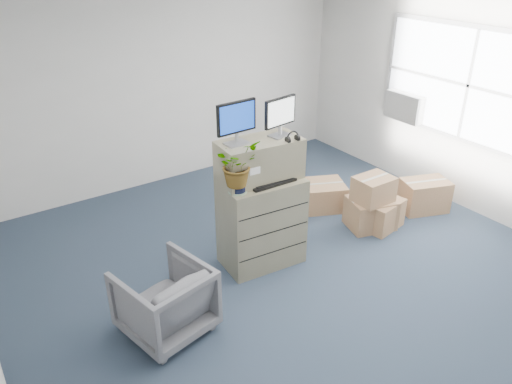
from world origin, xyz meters
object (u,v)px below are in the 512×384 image
potted_plant (237,169)px  keyboard (271,182)px  filing_cabinet_lower (262,222)px  monitor_left (237,121)px  water_bottle (266,166)px  office_chair (165,297)px  monitor_right (280,115)px

potted_plant → keyboard: bearing=-3.0°
filing_cabinet_lower → monitor_left: 1.26m
monitor_left → water_bottle: size_ratio=1.72×
monitor_left → office_chair: 1.88m
monitor_left → office_chair: monitor_left is taller
monitor_left → filing_cabinet_lower: bearing=-21.9°
monitor_left → keyboard: monitor_left is taller
keyboard → monitor_right: bearing=34.2°
monitor_right → potted_plant: size_ratio=0.78×
monitor_left → keyboard: size_ratio=0.86×
monitor_right → office_chair: bearing=-173.4°
monitor_left → water_bottle: 0.67m
monitor_right → monitor_left: bearing=164.6°
keyboard → water_bottle: water_bottle is taller
filing_cabinet_lower → potted_plant: 0.87m
filing_cabinet_lower → office_chair: 1.50m
keyboard → water_bottle: 0.20m
water_bottle → potted_plant: (-0.45, -0.13, 0.13)m
water_bottle → potted_plant: bearing=-163.7°
keyboard → office_chair: (-1.47, -0.34, -0.68)m
filing_cabinet_lower → keyboard: (0.05, -0.11, 0.54)m
monitor_right → potted_plant: 0.77m
monitor_right → filing_cabinet_lower: bearing=177.9°
monitor_right → potted_plant: (-0.62, -0.12, -0.43)m
monitor_left → potted_plant: (-0.11, -0.17, -0.45)m
water_bottle → potted_plant: size_ratio=0.49×
keyboard → potted_plant: size_ratio=0.97×
keyboard → office_chair: bearing=-166.2°
potted_plant → filing_cabinet_lower: bearing=13.0°
filing_cabinet_lower → keyboard: size_ratio=1.96×
monitor_left → monitor_right: size_ratio=1.08×
monitor_right → keyboard: 0.72m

